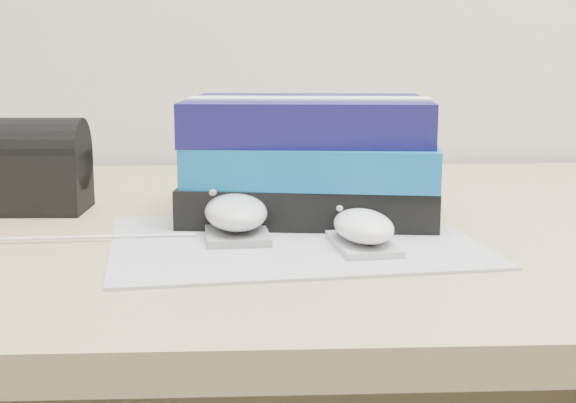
{
  "coord_description": "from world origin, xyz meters",
  "views": [
    {
      "loc": [
        -0.11,
        0.72,
        0.91
      ],
      "look_at": [
        -0.08,
        1.45,
        0.77
      ],
      "focal_mm": 50.0,
      "sensor_mm": 36.0,
      "label": 1
    }
  ],
  "objects_px": {
    "desk": "(344,390)",
    "pouch": "(32,167)",
    "mouse_rear": "(236,215)",
    "mouse_front": "(363,229)",
    "book_stack": "(311,158)"
  },
  "relations": [
    {
      "from": "desk",
      "to": "pouch",
      "type": "relative_size",
      "value": 13.16
    },
    {
      "from": "mouse_rear",
      "to": "desk",
      "type": "bearing_deg",
      "value": 52.55
    },
    {
      "from": "desk",
      "to": "mouse_front",
      "type": "xyz_separation_m",
      "value": [
        -0.01,
        -0.22,
        0.25
      ]
    },
    {
      "from": "desk",
      "to": "pouch",
      "type": "xyz_separation_m",
      "value": [
        -0.36,
        -0.02,
        0.29
      ]
    },
    {
      "from": "pouch",
      "to": "mouse_rear",
      "type": "bearing_deg",
      "value": -32.03
    },
    {
      "from": "mouse_rear",
      "to": "book_stack",
      "type": "bearing_deg",
      "value": 53.32
    },
    {
      "from": "mouse_rear",
      "to": "mouse_front",
      "type": "bearing_deg",
      "value": -24.56
    },
    {
      "from": "book_stack",
      "to": "mouse_rear",
      "type": "bearing_deg",
      "value": -126.68
    },
    {
      "from": "desk",
      "to": "mouse_front",
      "type": "height_order",
      "value": "mouse_front"
    },
    {
      "from": "desk",
      "to": "pouch",
      "type": "distance_m",
      "value": 0.46
    },
    {
      "from": "mouse_rear",
      "to": "book_stack",
      "type": "distance_m",
      "value": 0.14
    },
    {
      "from": "book_stack",
      "to": "pouch",
      "type": "distance_m",
      "value": 0.31
    },
    {
      "from": "mouse_front",
      "to": "book_stack",
      "type": "relative_size",
      "value": 0.34
    },
    {
      "from": "desk",
      "to": "book_stack",
      "type": "relative_size",
      "value": 5.5
    },
    {
      "from": "desk",
      "to": "book_stack",
      "type": "bearing_deg",
      "value": -128.85
    }
  ]
}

